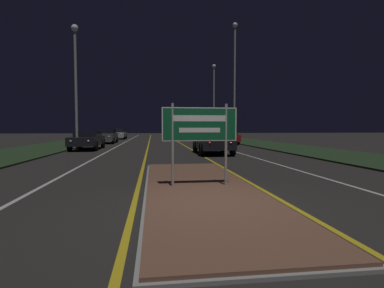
{
  "coord_description": "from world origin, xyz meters",
  "views": [
    {
      "loc": [
        -1.2,
        -5.89,
        1.61
      ],
      "look_at": [
        0.0,
        3.23,
        1.1
      ],
      "focal_mm": 28.0,
      "sensor_mm": 36.0,
      "label": 1
    }
  ],
  "objects_px": {
    "highway_sign": "(200,128)",
    "streetlight_right_near": "(235,73)",
    "car_approaching_0": "(88,139)",
    "car_approaching_2": "(119,134)",
    "streetlight_right_far": "(214,95)",
    "car_approaching_1": "(107,136)",
    "car_receding_0": "(213,141)",
    "streetlight_left_near": "(76,74)",
    "car_receding_1": "(226,136)"
  },
  "relations": [
    {
      "from": "highway_sign",
      "to": "streetlight_right_near",
      "type": "relative_size",
      "value": 0.19
    },
    {
      "from": "highway_sign",
      "to": "car_approaching_0",
      "type": "height_order",
      "value": "highway_sign"
    },
    {
      "from": "highway_sign",
      "to": "car_approaching_2",
      "type": "distance_m",
      "value": 35.36
    },
    {
      "from": "streetlight_right_far",
      "to": "car_approaching_0",
      "type": "bearing_deg",
      "value": -131.84
    },
    {
      "from": "streetlight_right_near",
      "to": "car_approaching_1",
      "type": "bearing_deg",
      "value": 160.45
    },
    {
      "from": "streetlight_right_far",
      "to": "car_receding_0",
      "type": "distance_m",
      "value": 19.52
    },
    {
      "from": "car_approaching_0",
      "to": "car_approaching_2",
      "type": "height_order",
      "value": "car_approaching_2"
    },
    {
      "from": "streetlight_left_near",
      "to": "car_receding_1",
      "type": "relative_size",
      "value": 1.9
    },
    {
      "from": "car_receding_1",
      "to": "car_approaching_1",
      "type": "bearing_deg",
      "value": 165.29
    },
    {
      "from": "streetlight_left_near",
      "to": "car_receding_0",
      "type": "bearing_deg",
      "value": -22.63
    },
    {
      "from": "highway_sign",
      "to": "car_approaching_1",
      "type": "height_order",
      "value": "highway_sign"
    },
    {
      "from": "car_receding_1",
      "to": "car_approaching_1",
      "type": "height_order",
      "value": "car_approaching_1"
    },
    {
      "from": "car_receding_0",
      "to": "car_receding_1",
      "type": "relative_size",
      "value": 0.91
    },
    {
      "from": "car_approaching_2",
      "to": "streetlight_right_far",
      "type": "bearing_deg",
      "value": -27.18
    },
    {
      "from": "highway_sign",
      "to": "streetlight_right_near",
      "type": "height_order",
      "value": "streetlight_right_near"
    },
    {
      "from": "streetlight_left_near",
      "to": "car_approaching_1",
      "type": "distance_m",
      "value": 11.02
    },
    {
      "from": "highway_sign",
      "to": "streetlight_right_near",
      "type": "bearing_deg",
      "value": 72.0
    },
    {
      "from": "car_receding_0",
      "to": "car_receding_1",
      "type": "height_order",
      "value": "car_receding_0"
    },
    {
      "from": "streetlight_right_far",
      "to": "car_receding_0",
      "type": "relative_size",
      "value": 2.27
    },
    {
      "from": "streetlight_right_far",
      "to": "car_approaching_2",
      "type": "bearing_deg",
      "value": 152.82
    },
    {
      "from": "highway_sign",
      "to": "car_approaching_2",
      "type": "xyz_separation_m",
      "value": [
        -5.89,
        34.86,
        -0.82
      ]
    },
    {
      "from": "streetlight_right_near",
      "to": "car_approaching_0",
      "type": "bearing_deg",
      "value": -159.9
    },
    {
      "from": "car_approaching_0",
      "to": "streetlight_right_near",
      "type": "bearing_deg",
      "value": 20.1
    },
    {
      "from": "highway_sign",
      "to": "car_approaching_2",
      "type": "height_order",
      "value": "highway_sign"
    },
    {
      "from": "car_approaching_1",
      "to": "streetlight_right_near",
      "type": "bearing_deg",
      "value": -19.55
    },
    {
      "from": "car_approaching_2",
      "to": "car_approaching_1",
      "type": "bearing_deg",
      "value": -89.77
    },
    {
      "from": "car_receding_0",
      "to": "car_approaching_2",
      "type": "xyz_separation_m",
      "value": [
        -8.29,
        24.77,
        -0.0
      ]
    },
    {
      "from": "streetlight_right_near",
      "to": "car_receding_1",
      "type": "height_order",
      "value": "streetlight_right_near"
    },
    {
      "from": "car_receding_1",
      "to": "streetlight_right_near",
      "type": "bearing_deg",
      "value": -68.08
    },
    {
      "from": "car_approaching_2",
      "to": "car_receding_1",
      "type": "bearing_deg",
      "value": -50.34
    },
    {
      "from": "car_approaching_0",
      "to": "car_approaching_2",
      "type": "bearing_deg",
      "value": 89.9
    },
    {
      "from": "streetlight_right_near",
      "to": "streetlight_right_far",
      "type": "bearing_deg",
      "value": 90.34
    },
    {
      "from": "car_receding_1",
      "to": "car_approaching_0",
      "type": "bearing_deg",
      "value": -153.94
    },
    {
      "from": "car_approaching_0",
      "to": "streetlight_right_far",
      "type": "bearing_deg",
      "value": 48.16
    },
    {
      "from": "car_approaching_2",
      "to": "car_receding_0",
      "type": "bearing_deg",
      "value": -71.49
    },
    {
      "from": "highway_sign",
      "to": "streetlight_left_near",
      "type": "height_order",
      "value": "streetlight_left_near"
    },
    {
      "from": "car_receding_0",
      "to": "car_approaching_0",
      "type": "height_order",
      "value": "car_receding_0"
    },
    {
      "from": "streetlight_left_near",
      "to": "car_receding_0",
      "type": "height_order",
      "value": "streetlight_left_near"
    },
    {
      "from": "car_receding_0",
      "to": "highway_sign",
      "type": "bearing_deg",
      "value": -103.41
    },
    {
      "from": "car_receding_0",
      "to": "car_approaching_0",
      "type": "relative_size",
      "value": 0.85
    },
    {
      "from": "highway_sign",
      "to": "car_receding_0",
      "type": "xyz_separation_m",
      "value": [
        2.41,
        10.09,
        -0.81
      ]
    },
    {
      "from": "car_approaching_0",
      "to": "car_approaching_1",
      "type": "xyz_separation_m",
      "value": [
        0.08,
        8.8,
        0.05
      ]
    },
    {
      "from": "highway_sign",
      "to": "streetlight_right_far",
      "type": "relative_size",
      "value": 0.23
    },
    {
      "from": "streetlight_left_near",
      "to": "streetlight_right_far",
      "type": "xyz_separation_m",
      "value": [
        12.62,
        14.87,
        0.3
      ]
    },
    {
      "from": "streetlight_left_near",
      "to": "streetlight_right_near",
      "type": "distance_m",
      "value": 13.99
    },
    {
      "from": "streetlight_left_near",
      "to": "car_approaching_2",
      "type": "xyz_separation_m",
      "value": [
        0.47,
        21.11,
        -4.49
      ]
    },
    {
      "from": "streetlight_right_near",
      "to": "streetlight_right_far",
      "type": "xyz_separation_m",
      "value": [
        -0.05,
        9.14,
        -1.09
      ]
    },
    {
      "from": "highway_sign",
      "to": "car_approaching_0",
      "type": "bearing_deg",
      "value": 111.54
    },
    {
      "from": "streetlight_left_near",
      "to": "streetlight_right_near",
      "type": "bearing_deg",
      "value": 24.34
    },
    {
      "from": "streetlight_right_near",
      "to": "car_receding_0",
      "type": "bearing_deg",
      "value": -112.67
    }
  ]
}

